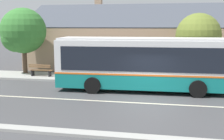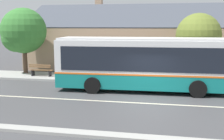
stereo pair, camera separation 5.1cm
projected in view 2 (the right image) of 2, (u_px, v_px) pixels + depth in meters
ground_plane at (148, 103)px, 14.72m from camera, size 300.00×300.00×0.00m
sidewalk_far at (153, 80)px, 20.52m from camera, size 60.00×3.00×0.15m
curb_near at (140, 138)px, 10.11m from camera, size 60.00×0.50×0.12m
lane_divider_stripe at (148, 103)px, 14.72m from camera, size 60.00×0.16×0.01m
community_building at (164, 45)px, 28.03m from camera, size 25.77×10.66×7.17m
transit_bus at (142, 63)px, 17.36m from camera, size 10.59×3.01×3.29m
bench_by_building at (41, 71)px, 21.66m from camera, size 1.78×0.51×0.94m
bench_down_street at (94, 73)px, 20.80m from camera, size 1.87×0.51×0.94m
street_tree_primary at (198, 36)px, 20.08m from camera, size 3.20×3.20×4.92m
street_tree_secondary at (22, 32)px, 22.67m from camera, size 3.67×3.67×5.44m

